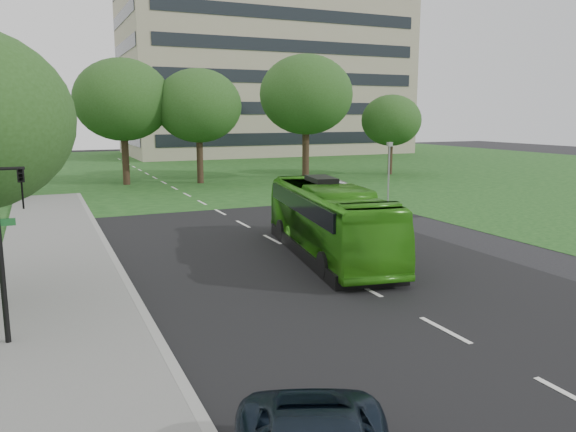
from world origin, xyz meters
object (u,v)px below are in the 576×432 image
object	(u,v)px
traffic_light	(6,233)
tree_park_c	(198,106)
camera_pole	(389,164)
tree_park_b	(123,100)
office_building	(265,68)
sedan	(339,191)
tree_park_e	(391,120)
bus	(329,220)
tree_park_d	(306,95)

from	to	relation	value
traffic_light	tree_park_c	bearing A→B (deg)	70.29
camera_pole	tree_park_b	bearing A→B (deg)	135.73
office_building	sedan	size ratio (longest dim) A/B	9.82
tree_park_e	bus	world-z (taller)	tree_park_e
tree_park_b	tree_park_c	distance (m)	5.99
tree_park_d	traffic_light	size ratio (longest dim) A/B	2.24
sedan	tree_park_e	bearing A→B (deg)	-22.34
office_building	sedan	distance (m)	50.01
tree_park_d	tree_park_e	bearing A→B (deg)	-3.05
tree_park_d	traffic_light	world-z (taller)	tree_park_d
bus	camera_pole	size ratio (longest dim) A/B	2.67
traffic_light	office_building	bearing A→B (deg)	66.60
tree_park_b	sedan	distance (m)	19.75
office_building	tree_park_d	xyz separation A→B (m)	(-9.47, -33.54, -5.13)
tree_park_d	camera_pole	distance (m)	15.72
tree_park_c	tree_park_d	xyz separation A→B (m)	(9.74, -0.03, 1.02)
sedan	tree_park_d	bearing A→B (deg)	6.12
tree_park_b	tree_park_d	distance (m)	15.61
traffic_light	camera_pole	world-z (taller)	traffic_light
tree_park_c	tree_park_e	distance (m)	18.54
tree_park_c	sedan	xyz separation A→B (m)	(5.89, -13.21, -5.68)
tree_park_e	office_building	bearing A→B (deg)	88.79
tree_park_e	tree_park_d	bearing A→B (deg)	176.95
office_building	sedan	world-z (taller)	office_building
office_building	sedan	xyz separation A→B (m)	(-13.32, -46.73, -11.83)
tree_park_c	tree_park_e	xyz separation A→B (m)	(18.49, -0.49, -1.24)
tree_park_b	camera_pole	bearing A→B (deg)	-48.83
tree_park_d	bus	size ratio (longest dim) A/B	1.05
tree_park_c	traffic_light	xyz separation A→B (m)	(-13.10, -30.98, -3.49)
tree_park_d	tree_park_e	distance (m)	9.05
tree_park_b	traffic_light	xyz separation A→B (m)	(-7.31, -32.47, -3.94)
tree_park_d	sedan	world-z (taller)	tree_park_d
tree_park_e	traffic_light	size ratio (longest dim) A/B	1.54
traffic_light	bus	bearing A→B (deg)	26.88
tree_park_c	tree_park_d	world-z (taller)	tree_park_d
tree_park_b	camera_pole	world-z (taller)	tree_park_b
tree_park_d	office_building	bearing A→B (deg)	74.23
office_building	tree_park_d	world-z (taller)	office_building
tree_park_c	tree_park_e	world-z (taller)	tree_park_c
bus	sedan	xyz separation A→B (m)	(7.64, 12.80, -0.77)
tree_park_b	tree_park_d	size ratio (longest dim) A/B	0.93
tree_park_b	tree_park_c	bearing A→B (deg)	-14.42
bus	camera_pole	distance (m)	15.18
bus	camera_pole	world-z (taller)	camera_pole
sedan	tree_park_b	bearing A→B (deg)	60.85
tree_park_b	traffic_light	world-z (taller)	tree_park_b
tree_park_d	camera_pole	world-z (taller)	tree_park_d
tree_park_d	tree_park_c	bearing A→B (deg)	179.85
tree_park_d	traffic_light	bearing A→B (deg)	-126.41
office_building	tree_park_c	size ratio (longest dim) A/B	4.28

